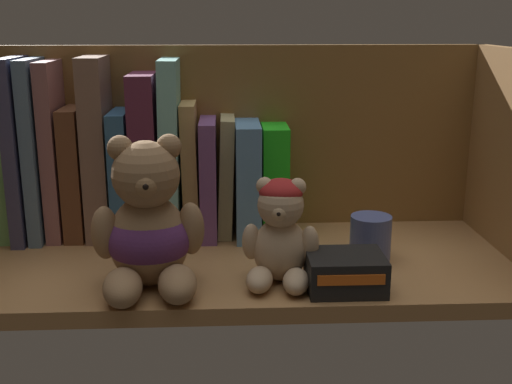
# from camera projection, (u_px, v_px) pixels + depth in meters

# --- Properties ---
(shelf_board) EXTENTS (0.68, 0.29, 0.02)m
(shelf_board) POSITION_uv_depth(u_px,v_px,m) (241.00, 266.00, 0.82)
(shelf_board) COLOR #9E7042
(shelf_board) RESTS_ON ground
(shelf_back_panel) EXTENTS (0.71, 0.01, 0.28)m
(shelf_back_panel) POSITION_uv_depth(u_px,v_px,m) (237.00, 144.00, 0.93)
(shelf_back_panel) COLOR brown
(shelf_back_panel) RESTS_ON ground
(book_0) EXTENTS (0.02, 0.11, 0.18)m
(book_0) POSITION_uv_depth(u_px,v_px,m) (11.00, 173.00, 0.90)
(book_0) COLOR #7ACA79
(book_0) RESTS_ON shelf_board
(book_1) EXTENTS (0.02, 0.15, 0.25)m
(book_1) POSITION_uv_depth(u_px,v_px,m) (25.00, 148.00, 0.89)
(book_1) COLOR #404267
(book_1) RESTS_ON shelf_board
(book_2) EXTENTS (0.02, 0.13, 0.25)m
(book_2) POSITION_uv_depth(u_px,v_px,m) (41.00, 148.00, 0.89)
(book_2) COLOR slate
(book_2) RESTS_ON shelf_board
(book_3) EXTENTS (0.02, 0.12, 0.24)m
(book_3) POSITION_uv_depth(u_px,v_px,m) (57.00, 149.00, 0.89)
(book_3) COLOR #925D5D
(book_3) RESTS_ON shelf_board
(book_4) EXTENTS (0.03, 0.12, 0.18)m
(book_4) POSITION_uv_depth(u_px,v_px,m) (78.00, 171.00, 0.90)
(book_4) COLOR brown
(book_4) RESTS_ON shelf_board
(book_5) EXTENTS (0.03, 0.12, 0.25)m
(book_5) POSITION_uv_depth(u_px,v_px,m) (100.00, 147.00, 0.89)
(book_5) COLOR #80614F
(book_5) RESTS_ON shelf_board
(book_6) EXTENTS (0.02, 0.14, 0.18)m
(book_6) POSITION_uv_depth(u_px,v_px,m) (125.00, 172.00, 0.91)
(book_6) COLOR #305E88
(book_6) RESTS_ON shelf_board
(book_7) EXTENTS (0.04, 0.13, 0.23)m
(book_7) POSITION_uv_depth(u_px,v_px,m) (148.00, 154.00, 0.90)
(book_7) COLOR #5A253E
(book_7) RESTS_ON shelf_board
(book_8) EXTENTS (0.03, 0.13, 0.25)m
(book_8) POSITION_uv_depth(u_px,v_px,m) (171.00, 147.00, 0.90)
(book_8) COLOR #82CCC3
(book_8) RESTS_ON shelf_board
(book_9) EXTENTS (0.02, 0.10, 0.19)m
(book_9) POSITION_uv_depth(u_px,v_px,m) (191.00, 168.00, 0.91)
(book_9) COLOR tan
(book_9) RESTS_ON shelf_board
(book_10) EXTENTS (0.02, 0.14, 0.16)m
(book_10) POSITION_uv_depth(u_px,v_px,m) (209.00, 175.00, 0.91)
(book_10) COLOR #714784
(book_10) RESTS_ON shelf_board
(book_11) EXTENTS (0.03, 0.11, 0.17)m
(book_11) POSITION_uv_depth(u_px,v_px,m) (226.00, 174.00, 0.91)
(book_11) COLOR tan
(book_11) RESTS_ON shelf_board
(book_12) EXTENTS (0.03, 0.15, 0.16)m
(book_12) POSITION_uv_depth(u_px,v_px,m) (247.00, 176.00, 0.92)
(book_12) COLOR #5B90C1
(book_12) RESTS_ON shelf_board
(book_13) EXTENTS (0.04, 0.10, 0.15)m
(book_13) POSITION_uv_depth(u_px,v_px,m) (274.00, 178.00, 0.92)
(book_13) COLOR #22C91E
(book_13) RESTS_ON shelf_board
(teddy_bear_larger) EXTENTS (0.13, 0.14, 0.18)m
(teddy_bear_larger) POSITION_uv_depth(u_px,v_px,m) (148.00, 229.00, 0.72)
(teddy_bear_larger) COLOR #93704C
(teddy_bear_larger) RESTS_ON shelf_board
(teddy_bear_smaller) EXTENTS (0.09, 0.09, 0.12)m
(teddy_bear_smaller) POSITION_uv_depth(u_px,v_px,m) (280.00, 234.00, 0.74)
(teddy_bear_smaller) COLOR tan
(teddy_bear_smaller) RESTS_ON shelf_board
(pillar_candle) EXTENTS (0.05, 0.05, 0.06)m
(pillar_candle) POSITION_uv_depth(u_px,v_px,m) (370.00, 238.00, 0.82)
(pillar_candle) COLOR #4C5B99
(pillar_candle) RESTS_ON shelf_board
(small_product_box) EXTENTS (0.09, 0.07, 0.04)m
(small_product_box) POSITION_uv_depth(u_px,v_px,m) (345.00, 272.00, 0.73)
(small_product_box) COLOR black
(small_product_box) RESTS_ON shelf_board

